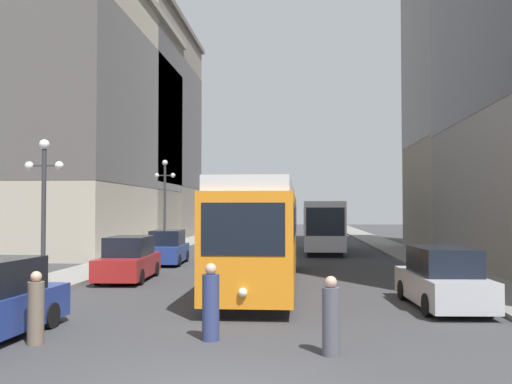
% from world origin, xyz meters
% --- Properties ---
extents(sidewalk_left, '(2.66, 120.00, 0.15)m').
position_xyz_m(sidewalk_left, '(-8.33, 40.00, 0.07)').
color(sidewalk_left, gray).
rests_on(sidewalk_left, ground).
extents(sidewalk_right, '(2.66, 120.00, 0.15)m').
position_xyz_m(sidewalk_right, '(8.33, 40.00, 0.07)').
color(sidewalk_right, gray).
rests_on(sidewalk_right, ground).
extents(streetcar, '(2.67, 14.34, 3.89)m').
position_xyz_m(streetcar, '(-0.04, 12.63, 2.10)').
color(streetcar, black).
rests_on(streetcar, ground).
extents(transit_bus, '(2.82, 11.20, 3.45)m').
position_xyz_m(transit_bus, '(3.10, 30.45, 1.95)').
color(transit_bus, black).
rests_on(transit_bus, ground).
extents(parked_car_left_near, '(2.08, 4.50, 1.82)m').
position_xyz_m(parked_car_left_near, '(-5.71, 20.78, 0.84)').
color(parked_car_left_near, black).
rests_on(parked_car_left_near, ground).
extents(parked_car_left_mid, '(2.07, 4.79, 1.82)m').
position_xyz_m(parked_car_left_mid, '(-5.71, 13.93, 0.84)').
color(parked_car_left_mid, black).
rests_on(parked_car_left_mid, ground).
extents(parked_car_right_far, '(2.08, 4.73, 1.82)m').
position_xyz_m(parked_car_right_far, '(5.71, 8.25, 0.84)').
color(parked_car_right_far, black).
rests_on(parked_car_right_far, ground).
extents(pedestrian_crossing_near, '(0.39, 0.39, 1.74)m').
position_xyz_m(pedestrian_crossing_near, '(-0.59, 3.59, 0.81)').
color(pedestrian_crossing_near, navy).
rests_on(pedestrian_crossing_near, ground).
extents(pedestrian_crossing_far, '(0.36, 0.36, 1.61)m').
position_xyz_m(pedestrian_crossing_far, '(2.05, 2.47, 0.75)').
color(pedestrian_crossing_far, '#4C4C56').
rests_on(pedestrian_crossing_far, ground).
extents(pedestrian_on_sidewalk, '(0.36, 0.36, 1.60)m').
position_xyz_m(pedestrian_on_sidewalk, '(-4.38, 2.93, 0.75)').
color(pedestrian_on_sidewalk, '#6B5B4C').
rests_on(pedestrian_on_sidewalk, ground).
extents(lamp_post_left_near, '(1.41, 0.36, 5.29)m').
position_xyz_m(lamp_post_left_near, '(-7.60, 10.11, 3.64)').
color(lamp_post_left_near, '#333338').
rests_on(lamp_post_left_near, sidewalk_left).
extents(lamp_post_left_far, '(1.41, 0.36, 6.12)m').
position_xyz_m(lamp_post_left_far, '(-7.60, 27.97, 4.12)').
color(lamp_post_left_far, '#333338').
rests_on(lamp_post_left_far, sidewalk_left).
extents(building_left_corner, '(12.46, 23.12, 18.75)m').
position_xyz_m(building_left_corner, '(-15.59, 31.92, 9.63)').
color(building_left_corner, '#B2A893').
rests_on(building_left_corner, ground).
extents(building_left_midblock, '(13.06, 20.13, 21.19)m').
position_xyz_m(building_left_midblock, '(-15.89, 43.85, 10.90)').
color(building_left_midblock, slate).
rests_on(building_left_midblock, ground).
extents(building_right_corner, '(10.70, 15.13, 31.18)m').
position_xyz_m(building_right_corner, '(14.71, 29.19, 16.08)').
color(building_right_corner, gray).
rests_on(building_right_corner, ground).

